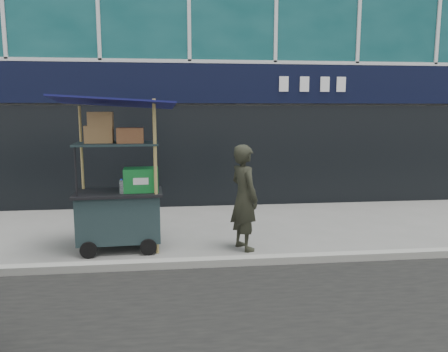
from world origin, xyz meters
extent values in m
plane|color=slate|center=(0.00, 0.00, 0.00)|extent=(80.00, 80.00, 0.00)
cube|color=gray|center=(0.00, -0.20, 0.06)|extent=(80.00, 0.18, 0.12)
cube|color=black|center=(0.00, 3.86, 2.90)|extent=(15.68, 0.06, 0.90)
cube|color=black|center=(0.00, 3.90, 1.20)|extent=(15.68, 0.04, 2.40)
cube|color=#1B2C2E|center=(-1.31, 0.79, 0.55)|extent=(1.36, 0.84, 0.77)
cylinder|color=black|center=(-1.75, 0.36, 0.13)|extent=(0.27, 0.07, 0.26)
cylinder|color=black|center=(-0.83, 0.41, 0.13)|extent=(0.27, 0.07, 0.26)
cube|color=black|center=(-1.31, 0.79, 0.96)|extent=(1.45, 0.93, 0.04)
cylinder|color=black|center=(-1.90, 0.43, 1.35)|extent=(0.03, 0.03, 0.83)
cylinder|color=black|center=(-0.69, 0.49, 1.35)|extent=(0.03, 0.03, 0.83)
cylinder|color=black|center=(-1.93, 1.09, 1.35)|extent=(0.03, 0.03, 0.83)
cylinder|color=black|center=(-0.72, 1.15, 1.35)|extent=(0.03, 0.03, 0.83)
cube|color=#1B2C2E|center=(-1.31, 0.79, 1.76)|extent=(1.36, 0.84, 0.03)
cylinder|color=#9B8546|center=(-0.69, 0.49, 1.24)|extent=(0.06, 0.06, 2.48)
cylinder|color=#9B8546|center=(-1.93, 1.09, 1.18)|extent=(0.05, 0.05, 2.37)
cube|color=#0D0C47|center=(-1.31, 0.79, 2.42)|extent=(1.94, 1.41, 0.22)
cube|color=#106725|center=(-0.94, 0.76, 1.17)|extent=(0.57, 0.41, 0.39)
cylinder|color=silver|center=(-1.23, 0.58, 1.09)|extent=(0.08, 0.08, 0.22)
cylinder|color=blue|center=(-1.23, 0.58, 1.21)|extent=(0.04, 0.04, 0.02)
cube|color=brown|center=(-1.59, 0.83, 1.92)|extent=(0.46, 0.35, 0.28)
cube|color=olive|center=(-1.09, 0.75, 1.90)|extent=(0.43, 0.33, 0.24)
cube|color=brown|center=(-1.55, 0.81, 2.16)|extent=(0.40, 0.31, 0.22)
imported|color=black|center=(0.74, 0.56, 0.88)|extent=(0.64, 0.75, 1.75)
camera|label=1|loc=(-0.40, -6.41, 2.32)|focal=35.00mm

